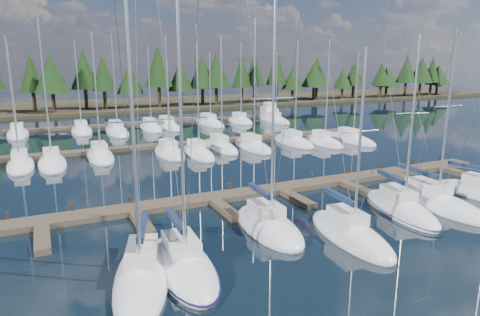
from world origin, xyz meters
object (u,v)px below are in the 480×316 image
front_sailboat_4 (400,209)px  front_sailboat_5 (432,201)px  front_sailboat_0 (142,275)px  front_sailboat_1 (183,265)px  front_sailboat_3 (350,234)px  main_dock (282,191)px  motor_yacht_right (269,116)px  front_sailboat_2 (268,225)px

front_sailboat_4 → front_sailboat_5: (3.40, 0.24, -0.00)m
front_sailboat_0 → front_sailboat_1: (2.19, 0.19, -0.00)m
front_sailboat_3 → front_sailboat_5: front_sailboat_5 is taller
main_dock → front_sailboat_1: bearing=-140.9°
main_dock → front_sailboat_4: 9.22m
main_dock → front_sailboat_1: front_sailboat_1 is taller
main_dock → motor_yacht_right: 45.35m
front_sailboat_5 → front_sailboat_0: bearing=-174.5°
front_sailboat_3 → front_sailboat_0: bearing=179.1°
motor_yacht_right → front_sailboat_2: bearing=-118.8°
front_sailboat_1 → motor_yacht_right: size_ratio=1.42×
front_sailboat_1 → front_sailboat_4: front_sailboat_1 is taller
front_sailboat_0 → front_sailboat_5: size_ratio=1.07×
main_dock → front_sailboat_1: 14.63m
main_dock → front_sailboat_3: bearing=-95.1°
front_sailboat_0 → front_sailboat_1: size_ratio=1.00×
front_sailboat_2 → motor_yacht_right: 53.21m
main_dock → motor_yacht_right: bearing=62.6°
front_sailboat_1 → front_sailboat_4: size_ratio=1.11×
front_sailboat_3 → front_sailboat_5: size_ratio=0.90×
front_sailboat_3 → front_sailboat_4: (6.23, 2.11, -0.00)m
front_sailboat_0 → front_sailboat_2: size_ratio=0.95×
front_sailboat_3 → front_sailboat_4: bearing=18.7°
front_sailboat_0 → front_sailboat_2: front_sailboat_2 is taller
front_sailboat_5 → motor_yacht_right: front_sailboat_5 is taller
front_sailboat_0 → front_sailboat_5: bearing=5.5°
main_dock → front_sailboat_2: (-4.78, -6.36, 0.10)m
front_sailboat_4 → front_sailboat_5: bearing=4.0°
main_dock → front_sailboat_4: front_sailboat_4 is taller
front_sailboat_4 → motor_yacht_right: (15.47, 47.77, 0.25)m
front_sailboat_3 → motor_yacht_right: front_sailboat_3 is taller
main_dock → front_sailboat_3: size_ratio=3.61×
main_dock → front_sailboat_2: size_ratio=2.86×
front_sailboat_1 → front_sailboat_4: bearing=5.9°
front_sailboat_4 → front_sailboat_1: bearing=-174.1°
front_sailboat_4 → front_sailboat_0: bearing=-174.2°
main_dock → front_sailboat_5: size_ratio=3.24×
front_sailboat_0 → front_sailboat_4: (18.91, 1.92, -0.01)m
front_sailboat_1 → front_sailboat_5: size_ratio=1.07×
main_dock → front_sailboat_1: (-11.35, -9.22, 0.09)m
front_sailboat_0 → motor_yacht_right: bearing=55.3°
front_sailboat_1 → front_sailboat_3: 10.50m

